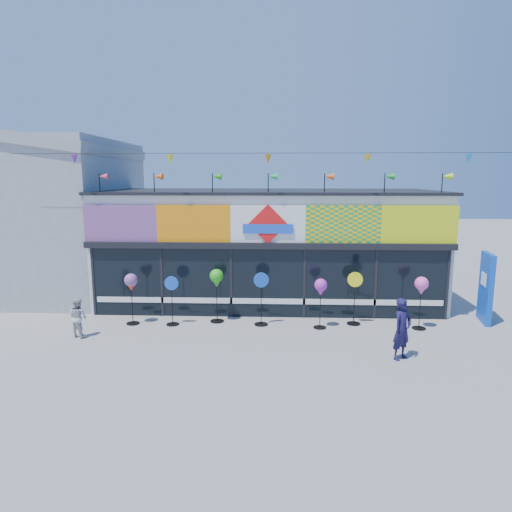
# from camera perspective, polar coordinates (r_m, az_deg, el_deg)

# --- Properties ---
(ground) EXTENTS (80.00, 80.00, 0.00)m
(ground) POSITION_cam_1_polar(r_m,az_deg,el_deg) (12.07, 1.16, -12.49)
(ground) COLOR gray
(ground) RESTS_ON ground
(kite_shop) EXTENTS (16.00, 5.70, 5.31)m
(kite_shop) POSITION_cam_1_polar(r_m,az_deg,el_deg) (17.29, 1.61, 1.41)
(kite_shop) COLOR silver
(kite_shop) RESTS_ON ground
(neighbour_building) EXTENTS (8.18, 7.20, 6.87)m
(neighbour_building) POSITION_cam_1_polar(r_m,az_deg,el_deg) (20.89, -27.04, 4.99)
(neighbour_building) COLOR #A1A4A7
(neighbour_building) RESTS_ON ground
(blue_sign) EXTENTS (0.35, 1.13, 2.23)m
(blue_sign) POSITION_cam_1_polar(r_m,az_deg,el_deg) (16.22, 26.81, -3.56)
(blue_sign) COLOR #0C47BC
(blue_sign) RESTS_ON ground
(spinner_0) EXTENTS (0.41, 0.41, 1.63)m
(spinner_0) POSITION_cam_1_polar(r_m,az_deg,el_deg) (14.75, -15.34, -3.37)
(spinner_0) COLOR black
(spinner_0) RESTS_ON ground
(spinner_1) EXTENTS (0.44, 0.40, 1.56)m
(spinner_1) POSITION_cam_1_polar(r_m,az_deg,el_deg) (14.50, -10.46, -5.35)
(spinner_1) COLOR black
(spinner_1) RESTS_ON ground
(spinner_2) EXTENTS (0.44, 0.44, 1.72)m
(spinner_2) POSITION_cam_1_polar(r_m,az_deg,el_deg) (14.48, -4.95, -2.97)
(spinner_2) COLOR black
(spinner_2) RESTS_ON ground
(spinner_3) EXTENTS (0.47, 0.43, 1.68)m
(spinner_3) POSITION_cam_1_polar(r_m,az_deg,el_deg) (14.24, 0.65, -5.20)
(spinner_3) COLOR black
(spinner_3) RESTS_ON ground
(spinner_4) EXTENTS (0.39, 0.39, 1.55)m
(spinner_4) POSITION_cam_1_polar(r_m,az_deg,el_deg) (14.00, 8.09, -4.07)
(spinner_4) COLOR black
(spinner_4) RESTS_ON ground
(spinner_5) EXTENTS (0.47, 0.43, 1.68)m
(spinner_5) POSITION_cam_1_polar(r_m,az_deg,el_deg) (14.63, 12.21, -5.02)
(spinner_5) COLOR black
(spinner_5) RESTS_ON ground
(spinner_6) EXTENTS (0.41, 0.41, 1.63)m
(spinner_6) POSITION_cam_1_polar(r_m,az_deg,el_deg) (14.64, 19.97, -3.70)
(spinner_6) COLOR black
(spinner_6) RESTS_ON ground
(adult_man) EXTENTS (0.69, 0.66, 1.59)m
(adult_man) POSITION_cam_1_polar(r_m,az_deg,el_deg) (12.24, 17.80, -8.69)
(adult_man) COLOR #17123A
(adult_man) RESTS_ON ground
(child) EXTENTS (0.65, 0.52, 1.16)m
(child) POSITION_cam_1_polar(r_m,az_deg,el_deg) (14.26, -21.36, -7.16)
(child) COLOR #BABABA
(child) RESTS_ON ground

